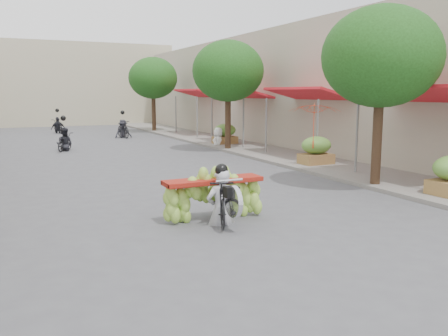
% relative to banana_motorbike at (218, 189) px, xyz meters
% --- Properties ---
extents(ground, '(120.00, 120.00, 0.00)m').
position_rel_banana_motorbike_xyz_m(ground, '(0.40, -2.56, -0.73)').
color(ground, '#515155').
rests_on(ground, ground).
extents(sidewalk_right, '(4.00, 60.00, 0.12)m').
position_rel_banana_motorbike_xyz_m(sidewalk_right, '(7.40, 12.44, -0.67)').
color(sidewalk_right, slate).
rests_on(sidewalk_right, ground).
extents(shophouse_row_right, '(9.77, 40.00, 6.00)m').
position_rel_banana_motorbike_xyz_m(shophouse_row_right, '(12.39, 11.44, 2.27)').
color(shophouse_row_right, '#ABA18E').
rests_on(shophouse_row_right, ground).
extents(far_building, '(20.00, 6.00, 7.00)m').
position_rel_banana_motorbike_xyz_m(far_building, '(0.40, 35.44, 2.77)').
color(far_building, '#B7AD90').
rests_on(far_building, ground).
extents(street_tree_near, '(3.40, 3.40, 5.25)m').
position_rel_banana_motorbike_xyz_m(street_tree_near, '(5.80, 1.44, 3.05)').
color(street_tree_near, '#3A2719').
rests_on(street_tree_near, ground).
extents(street_tree_mid, '(3.40, 3.40, 5.25)m').
position_rel_banana_motorbike_xyz_m(street_tree_mid, '(5.80, 11.44, 3.05)').
color(street_tree_mid, '#3A2719').
rests_on(street_tree_mid, ground).
extents(street_tree_far, '(3.40, 3.40, 5.25)m').
position_rel_banana_motorbike_xyz_m(street_tree_far, '(5.80, 23.44, 3.05)').
color(street_tree_far, '#3A2719').
rests_on(street_tree_far, ground).
extents(produce_crate_mid, '(1.20, 0.88, 1.16)m').
position_rel_banana_motorbike_xyz_m(produce_crate_mid, '(6.60, 5.44, -0.02)').
color(produce_crate_mid, olive).
rests_on(produce_crate_mid, ground).
extents(produce_crate_far, '(1.20, 0.88, 1.16)m').
position_rel_banana_motorbike_xyz_m(produce_crate_far, '(6.60, 13.44, -0.02)').
color(produce_crate_far, olive).
rests_on(produce_crate_far, ground).
extents(banana_motorbike, '(2.22, 1.89, 2.22)m').
position_rel_banana_motorbike_xyz_m(banana_motorbike, '(0.00, 0.00, 0.00)').
color(banana_motorbike, black).
rests_on(banana_motorbike, ground).
extents(market_umbrella, '(2.21, 2.21, 1.68)m').
position_rel_banana_motorbike_xyz_m(market_umbrella, '(6.17, 5.02, 1.70)').
color(market_umbrella, red).
rests_on(market_umbrella, ground).
extents(pedestrian, '(1.01, 0.93, 1.76)m').
position_rel_banana_motorbike_xyz_m(pedestrian, '(6.12, 13.22, 0.27)').
color(pedestrian, white).
rests_on(pedestrian, ground).
extents(bg_motorbike_a, '(1.21, 1.61, 1.95)m').
position_rel_banana_motorbike_xyz_m(bg_motorbike_a, '(-1.36, 14.75, 0.03)').
color(bg_motorbike_a, black).
rests_on(bg_motorbike_a, ground).
extents(bg_motorbike_b, '(1.12, 1.96, 1.95)m').
position_rel_banana_motorbike_xyz_m(bg_motorbike_b, '(2.79, 20.14, 0.09)').
color(bg_motorbike_b, black).
rests_on(bg_motorbike_b, ground).
extents(bg_motorbike_c, '(1.04, 1.76, 1.95)m').
position_rel_banana_motorbike_xyz_m(bg_motorbike_c, '(-0.47, 25.45, 0.05)').
color(bg_motorbike_c, black).
rests_on(bg_motorbike_c, ground).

